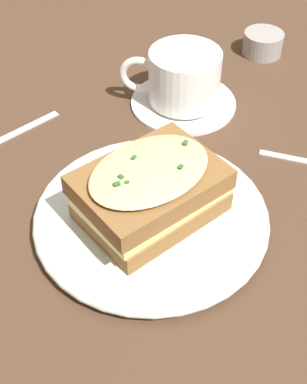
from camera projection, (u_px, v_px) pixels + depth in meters
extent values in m
plane|color=#473021|center=(151.00, 224.00, 0.53)|extent=(2.40, 2.40, 0.00)
cylinder|color=silver|center=(154.00, 219.00, 0.53)|extent=(0.22, 0.22, 0.02)
torus|color=silver|center=(154.00, 217.00, 0.53)|extent=(0.23, 0.23, 0.01)
cube|color=brown|center=(154.00, 206.00, 0.51)|extent=(0.16, 0.15, 0.02)
cube|color=#EAD17A|center=(154.00, 192.00, 0.50)|extent=(0.16, 0.15, 0.02)
cube|color=brown|center=(151.00, 182.00, 0.48)|extent=(0.16, 0.16, 0.02)
ellipsoid|color=#DBBC7F|center=(151.00, 170.00, 0.47)|extent=(0.14, 0.14, 0.01)
cube|color=#2D6028|center=(134.00, 157.00, 0.48)|extent=(0.01, 0.01, 0.00)
cube|color=#2D6028|center=(181.00, 167.00, 0.47)|extent=(0.01, 0.01, 0.00)
cube|color=#2D6028|center=(121.00, 176.00, 0.46)|extent=(0.01, 0.01, 0.00)
cube|color=#2D6028|center=(186.00, 142.00, 0.49)|extent=(0.01, 0.00, 0.00)
cube|color=#2D6028|center=(127.00, 182.00, 0.45)|extent=(0.00, 0.00, 0.00)
cube|color=#2D6028|center=(117.00, 184.00, 0.45)|extent=(0.01, 0.01, 0.00)
cylinder|color=white|center=(183.00, 101.00, 0.68)|extent=(0.13, 0.13, 0.01)
cylinder|color=white|center=(185.00, 77.00, 0.65)|extent=(0.09, 0.09, 0.06)
cylinder|color=#381E0F|center=(185.00, 59.00, 0.63)|extent=(0.07, 0.07, 0.00)
torus|color=white|center=(138.00, 74.00, 0.65)|extent=(0.01, 0.05, 0.05)
cube|color=silver|center=(18.00, 131.00, 0.64)|extent=(0.09, 0.08, 0.00)
cylinder|color=gray|center=(263.00, 43.00, 0.76)|extent=(0.06, 0.06, 0.03)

